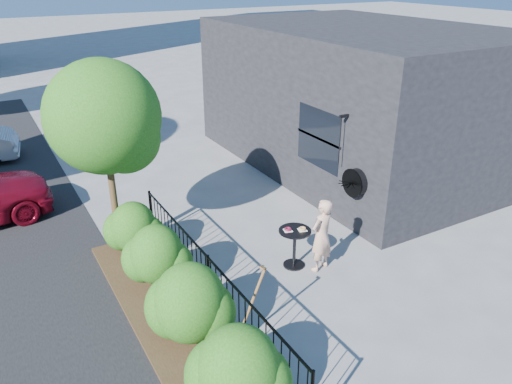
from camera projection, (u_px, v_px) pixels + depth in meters
ground at (282, 284)px, 9.45m from camera, size 120.00×120.00×0.00m
shop_building at (359, 96)px, 14.66m from camera, size 6.22×9.00×4.00m
fence at (209, 282)px, 8.54m from camera, size 0.05×6.05×1.10m
planting_bed at (173, 320)px, 8.44m from camera, size 1.30×6.00×0.08m
shrubs at (173, 283)px, 8.29m from camera, size 1.10×5.60×1.24m
patio_tree at (108, 124)px, 9.47m from camera, size 2.20×2.20×3.94m
cafe_table at (295, 241)px, 9.81m from camera, size 0.64×0.64×0.86m
woman at (321, 235)px, 9.63m from camera, size 0.63×0.50×1.51m
shovel at (250, 309)px, 7.84m from camera, size 0.51×0.17×1.33m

